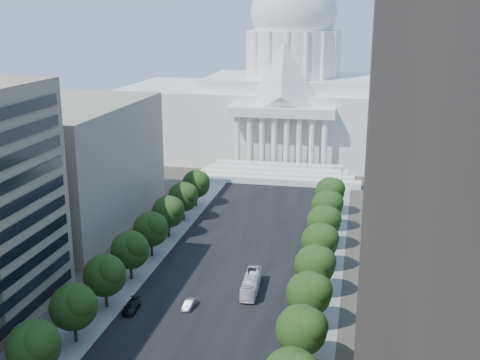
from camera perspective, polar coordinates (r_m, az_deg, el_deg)
The scene contains 27 objects.
road_asphalt at distance 133.60m, azimuth -0.13°, elevation -6.82°, with size 30.00×260.00×0.01m, color black.
sidewalk_left at distance 138.42m, azimuth -7.90°, elevation -6.16°, with size 8.00×260.00×0.02m, color gray.
sidewalk_right at distance 131.39m, azimuth 8.08°, elevation -7.39°, with size 8.00×260.00×0.02m, color gray.
capitol at distance 219.49m, azimuth 4.92°, elevation 7.43°, with size 120.00×56.00×73.00m.
office_block_left_far at distance 154.17m, azimuth -17.11°, elevation 1.41°, with size 38.00×52.00×30.00m, color gray.
tree_l_c at distance 90.85m, azimuth -18.87°, elevation -14.65°, with size 7.79×7.60×9.97m.
tree_l_d at distance 100.00m, azimuth -15.40°, elevation -11.43°, with size 7.79×7.60×9.97m.
tree_l_e at distance 109.70m, azimuth -12.59°, elevation -8.73°, with size 7.79×7.60×9.97m.
tree_l_f at distance 119.82m, azimuth -10.27°, elevation -6.47°, with size 7.79×7.60×9.97m.
tree_l_g at distance 130.26m, azimuth -8.34°, elevation -4.55°, with size 7.79×7.60×9.97m.
tree_l_h at distance 140.95m, azimuth -6.71°, elevation -2.92°, with size 7.79×7.60×9.97m.
tree_l_i at distance 151.83m, azimuth -5.31°, elevation -1.52°, with size 7.79×7.60×9.97m.
tree_l_j at distance 162.87m, azimuth -4.10°, elevation -0.30°, with size 7.79×7.60×9.97m.
tree_r_d at distance 90.70m, azimuth 6.03°, elevation -13.87°, with size 7.79×7.60×9.97m.
tree_r_e at distance 101.30m, azimuth 6.71°, elevation -10.57°, with size 7.79×7.60×9.97m.
tree_r_f at distance 112.18m, azimuth 7.26°, elevation -7.91°, with size 7.79×7.60×9.97m.
tree_r_g at distance 123.27m, azimuth 7.70°, elevation -5.71°, with size 7.79×7.60×9.97m.
tree_r_h at distance 134.51m, azimuth 8.07°, elevation -3.88°, with size 7.79×7.60×9.97m.
tree_r_i at distance 145.88m, azimuth 8.38°, elevation -2.34°, with size 7.79×7.60×9.97m.
tree_r_j at distance 157.34m, azimuth 8.64°, elevation -1.02°, with size 7.79×7.60×9.97m.
streetlight_c at distance 101.66m, azimuth 7.61°, elevation -10.90°, with size 2.61×0.44×9.00m.
streetlight_d at distance 124.53m, azimuth 8.45°, elevation -5.83°, with size 2.61×0.44×9.00m.
streetlight_e at distance 148.10m, azimuth 9.02°, elevation -2.35°, with size 2.61×0.44×9.00m.
streetlight_f at distance 172.06m, azimuth 9.43°, elevation 0.17°, with size 2.61×0.44×9.00m.
car_silver at distance 109.95m, azimuth -4.83°, elevation -11.66°, with size 1.47×4.22×1.39m, color #989A9F.
car_dark_b at distance 110.19m, azimuth -10.25°, elevation -11.75°, with size 2.24×5.51×1.60m, color black.
city_bus at distance 115.07m, azimuth 1.07°, elevation -9.80°, with size 2.69×11.49×3.20m, color silver.
Camera 1 is at (24.96, -30.97, 50.92)m, focal length 45.00 mm.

